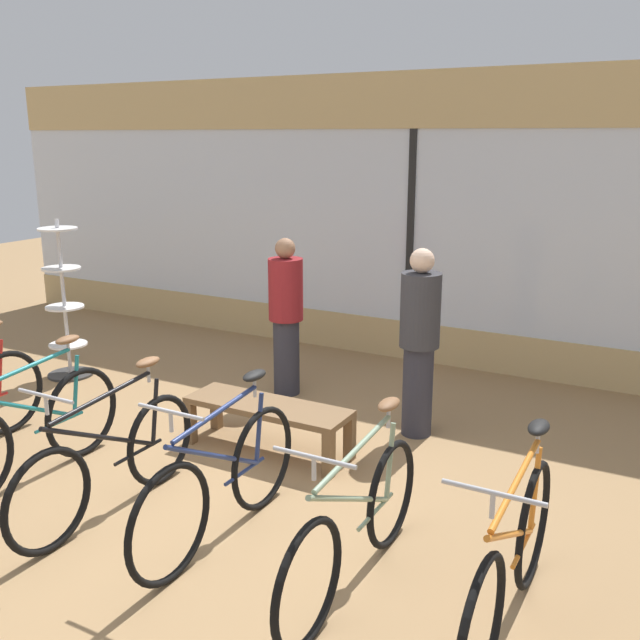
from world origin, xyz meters
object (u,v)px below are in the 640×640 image
object	(u,v)px
bicycle_right	(356,526)
customer_near_rack	(419,340)
display_bench	(268,412)
bicycle_left	(31,430)
accessory_rack	(65,313)
bicycle_center_right	(222,481)
bicycle_far_right	(511,564)
customer_by_window	(286,314)
bicycle_center_left	(111,461)

from	to	relation	value
bicycle_right	customer_near_rack	distance (m)	2.31
bicycle_right	display_bench	size ratio (longest dim) A/B	1.25
bicycle_right	display_bench	distance (m)	1.93
bicycle_left	bicycle_right	xyz separation A→B (m)	(2.71, -0.02, -0.01)
accessory_rack	display_bench	bearing A→B (deg)	-11.28
bicycle_center_right	accessory_rack	size ratio (longest dim) A/B	1.01
bicycle_far_right	accessory_rack	bearing A→B (deg)	160.35
bicycle_left	customer_by_window	distance (m)	2.65
bicycle_left	accessory_rack	world-z (taller)	accessory_rack
customer_near_rack	customer_by_window	distance (m)	1.56
customer_near_rack	bicycle_far_right	bearing A→B (deg)	-58.31
bicycle_right	bicycle_far_right	size ratio (longest dim) A/B	0.97
customer_near_rack	bicycle_center_right	bearing A→B (deg)	-102.64
bicycle_center_left	customer_by_window	xyz separation A→B (m)	(-0.17, 2.59, 0.44)
accessory_rack	display_bench	distance (m)	3.00
bicycle_center_right	customer_near_rack	xyz separation A→B (m)	(0.49, 2.17, 0.45)
bicycle_left	bicycle_right	bearing A→B (deg)	-0.52
accessory_rack	bicycle_far_right	bearing A→B (deg)	-19.65
bicycle_left	bicycle_far_right	bearing A→B (deg)	-0.14
bicycle_left	bicycle_right	world-z (taller)	bicycle_left
bicycle_center_left	customer_near_rack	size ratio (longest dim) A/B	1.05
bicycle_left	bicycle_right	distance (m)	2.71
bicycle_left	display_bench	bearing A→B (deg)	44.95
bicycle_left	bicycle_center_right	size ratio (longest dim) A/B	1.03
customer_near_rack	customer_by_window	xyz separation A→B (m)	(-1.52, 0.33, -0.03)
bicycle_center_left	accessory_rack	world-z (taller)	accessory_rack
bicycle_center_right	bicycle_far_right	bearing A→B (deg)	-0.92
bicycle_left	customer_by_window	size ratio (longest dim) A/B	1.12
bicycle_center_left	bicycle_right	xyz separation A→B (m)	(1.83, 0.05, 0.01)
bicycle_center_left	bicycle_right	size ratio (longest dim) A/B	0.98
bicycle_center_left	accessory_rack	xyz separation A→B (m)	(-2.52, 1.93, 0.31)
accessory_rack	customer_near_rack	xyz separation A→B (m)	(3.87, 0.33, 0.16)
bicycle_left	bicycle_center_right	world-z (taller)	bicycle_left
display_bench	bicycle_center_right	bearing A→B (deg)	-69.81
accessory_rack	bicycle_right	bearing A→B (deg)	-23.39
bicycle_right	accessory_rack	world-z (taller)	accessory_rack
bicycle_center_right	customer_by_window	size ratio (longest dim) A/B	1.08
bicycle_right	customer_by_window	size ratio (longest dim) A/B	1.11
bicycle_far_right	customer_by_window	size ratio (longest dim) A/B	1.14
customer_near_rack	bicycle_right	bearing A→B (deg)	-77.71
bicycle_center_right	accessory_rack	distance (m)	3.86
bicycle_center_right	display_bench	bearing A→B (deg)	110.19
customer_near_rack	customer_by_window	bearing A→B (deg)	167.77
bicycle_far_right	accessory_rack	size ratio (longest dim) A/B	1.06
bicycle_center_right	bicycle_far_right	xyz separation A→B (m)	(1.84, -0.03, 0.01)
bicycle_left	bicycle_right	size ratio (longest dim) A/B	1.01
bicycle_center_left	bicycle_far_right	world-z (taller)	bicycle_far_right
bicycle_left	bicycle_center_right	xyz separation A→B (m)	(1.74, 0.02, 0.00)
bicycle_left	display_bench	size ratio (longest dim) A/B	1.26
accessory_rack	customer_near_rack	size ratio (longest dim) A/B	1.04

